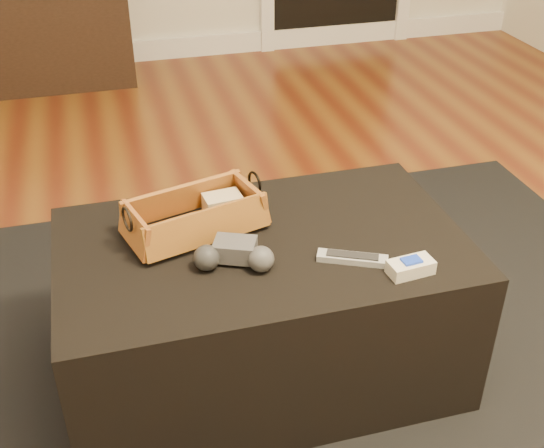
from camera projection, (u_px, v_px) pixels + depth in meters
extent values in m
cube|color=brown|center=(225.00, 383.00, 1.87)|extent=(5.00, 5.50, 0.01)
cube|color=white|center=(129.00, 52.00, 4.06)|extent=(5.00, 0.04, 0.12)
cube|color=black|center=(268.00, 381.00, 1.86)|extent=(2.60, 2.00, 0.01)
cube|color=black|center=(263.00, 308.00, 1.78)|extent=(1.00, 0.60, 0.42)
cube|color=black|center=(191.00, 228.00, 1.68)|extent=(0.18, 0.10, 0.02)
cube|color=#C5AE88|center=(223.00, 204.00, 1.75)|extent=(0.10, 0.07, 0.05)
cube|color=#AC5C26|center=(196.00, 229.00, 1.71)|extent=(0.33, 0.22, 0.01)
cube|color=#A76325|center=(182.00, 199.00, 1.74)|extent=(0.32, 0.12, 0.09)
cube|color=#976222|center=(208.00, 227.00, 1.63)|extent=(0.32, 0.12, 0.09)
cube|color=#A65825|center=(250.00, 196.00, 1.75)|extent=(0.07, 0.17, 0.09)
cube|color=#9F5A23|center=(134.00, 230.00, 1.61)|extent=(0.07, 0.17, 0.09)
torus|color=black|center=(255.00, 183.00, 1.74)|extent=(0.02, 0.06, 0.06)
torus|color=black|center=(127.00, 219.00, 1.59)|extent=(0.02, 0.06, 0.06)
cube|color=#3E3E41|center=(235.00, 249.00, 1.59)|extent=(0.12, 0.10, 0.05)
sphere|color=#252527|center=(207.00, 258.00, 1.56)|extent=(0.08, 0.08, 0.06)
sphere|color=#3A3A3D|center=(261.00, 259.00, 1.56)|extent=(0.08, 0.08, 0.06)
cube|color=#ADB1B5|center=(352.00, 258.00, 1.60)|extent=(0.17, 0.11, 0.02)
cube|color=black|center=(353.00, 255.00, 1.59)|extent=(0.12, 0.08, 0.00)
cube|color=beige|center=(411.00, 267.00, 1.55)|extent=(0.11, 0.06, 0.03)
cube|color=blue|center=(411.00, 260.00, 1.54)|extent=(0.05, 0.04, 0.01)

